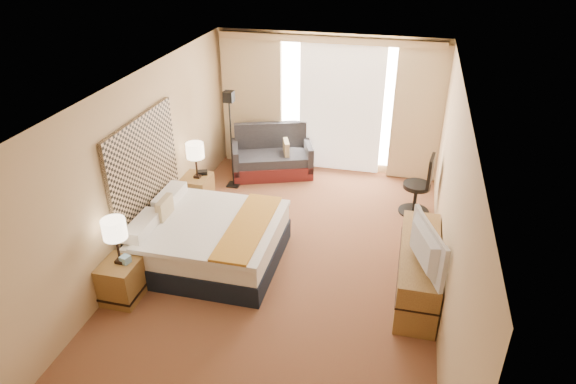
% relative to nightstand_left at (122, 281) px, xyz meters
% --- Properties ---
extents(floor, '(4.20, 7.00, 0.02)m').
position_rel_nightstand_left_xyz_m(floor, '(1.87, 1.05, -0.28)').
color(floor, '#571F19').
rests_on(floor, ground).
extents(ceiling, '(4.20, 7.00, 0.02)m').
position_rel_nightstand_left_xyz_m(ceiling, '(1.87, 1.05, 2.33)').
color(ceiling, silver).
rests_on(ceiling, wall_back).
extents(wall_back, '(4.20, 0.02, 2.60)m').
position_rel_nightstand_left_xyz_m(wall_back, '(1.87, 4.55, 1.02)').
color(wall_back, tan).
rests_on(wall_back, ground).
extents(wall_left, '(0.02, 7.00, 2.60)m').
position_rel_nightstand_left_xyz_m(wall_left, '(-0.23, 1.05, 1.02)').
color(wall_left, tan).
rests_on(wall_left, ground).
extents(wall_right, '(0.02, 7.00, 2.60)m').
position_rel_nightstand_left_xyz_m(wall_right, '(3.97, 1.05, 1.02)').
color(wall_right, tan).
rests_on(wall_right, ground).
extents(headboard, '(0.06, 1.85, 1.50)m').
position_rel_nightstand_left_xyz_m(headboard, '(-0.19, 1.25, 1.01)').
color(headboard, black).
rests_on(headboard, wall_left).
extents(nightstand_left, '(0.45, 0.52, 0.55)m').
position_rel_nightstand_left_xyz_m(nightstand_left, '(0.00, 0.00, 0.00)').
color(nightstand_left, olive).
rests_on(nightstand_left, floor).
extents(nightstand_right, '(0.45, 0.52, 0.55)m').
position_rel_nightstand_left_xyz_m(nightstand_right, '(0.00, 2.50, 0.00)').
color(nightstand_right, olive).
rests_on(nightstand_right, floor).
extents(media_dresser, '(0.50, 1.80, 0.70)m').
position_rel_nightstand_left_xyz_m(media_dresser, '(3.70, 1.05, 0.07)').
color(media_dresser, olive).
rests_on(media_dresser, floor).
extents(window, '(2.30, 0.02, 2.30)m').
position_rel_nightstand_left_xyz_m(window, '(2.12, 4.52, 1.04)').
color(window, silver).
rests_on(window, wall_back).
extents(curtains, '(4.12, 0.19, 2.56)m').
position_rel_nightstand_left_xyz_m(curtains, '(1.87, 4.44, 1.13)').
color(curtains, beige).
rests_on(curtains, floor).
extents(bed, '(1.92, 1.75, 0.93)m').
position_rel_nightstand_left_xyz_m(bed, '(0.81, 1.06, 0.07)').
color(bed, black).
rests_on(bed, floor).
extents(loveseat, '(1.67, 1.26, 0.93)m').
position_rel_nightstand_left_xyz_m(loveseat, '(0.91, 4.03, 0.03)').
color(loveseat, '#591A19').
rests_on(loveseat, floor).
extents(floor_lamp, '(0.23, 0.23, 1.80)m').
position_rel_nightstand_left_xyz_m(floor_lamp, '(0.35, 3.35, 1.00)').
color(floor_lamp, black).
rests_on(floor_lamp, floor).
extents(desk_chair, '(0.51, 0.51, 1.05)m').
position_rel_nightstand_left_xyz_m(desk_chair, '(3.68, 3.14, 0.19)').
color(desk_chair, black).
rests_on(desk_chair, floor).
extents(lamp_left, '(0.30, 0.30, 0.63)m').
position_rel_nightstand_left_xyz_m(lamp_left, '(0.01, 0.03, 0.76)').
color(lamp_left, black).
rests_on(lamp_left, nightstand_left).
extents(lamp_right, '(0.29, 0.29, 0.62)m').
position_rel_nightstand_left_xyz_m(lamp_right, '(0.04, 2.49, 0.75)').
color(lamp_right, black).
rests_on(lamp_right, nightstand_right).
extents(tissue_box, '(0.13, 0.13, 0.10)m').
position_rel_nightstand_left_xyz_m(tissue_box, '(0.08, 0.04, 0.32)').
color(tissue_box, '#7CA7BF').
rests_on(tissue_box, nightstand_left).
extents(telephone, '(0.20, 0.18, 0.06)m').
position_rel_nightstand_left_xyz_m(telephone, '(0.08, 2.62, 0.31)').
color(telephone, black).
rests_on(telephone, nightstand_right).
extents(television, '(0.47, 1.00, 0.58)m').
position_rel_nightstand_left_xyz_m(television, '(3.65, 0.60, 0.72)').
color(television, black).
rests_on(television, media_dresser).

